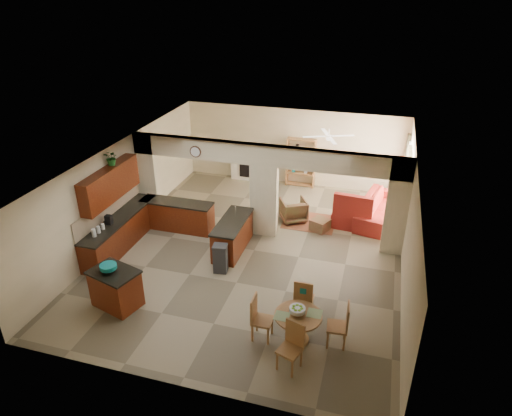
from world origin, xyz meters
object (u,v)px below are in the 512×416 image
(sofa, at_px, (380,208))
(armchair, at_px, (294,210))
(kitchen_island, at_px, (116,288))
(dining_table, at_px, (298,323))

(sofa, xyz_separation_m, armchair, (-2.62, -0.82, -0.03))
(kitchen_island, bearing_deg, armchair, 75.87)
(kitchen_island, distance_m, sofa, 8.34)
(dining_table, distance_m, armchair, 5.40)
(sofa, height_order, armchair, sofa)
(dining_table, height_order, sofa, sofa)
(dining_table, xyz_separation_m, armchair, (-1.20, 5.27, -0.11))
(armchair, bearing_deg, kitchen_island, 31.18)
(dining_table, bearing_deg, armchair, 102.86)
(kitchen_island, distance_m, dining_table, 4.28)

